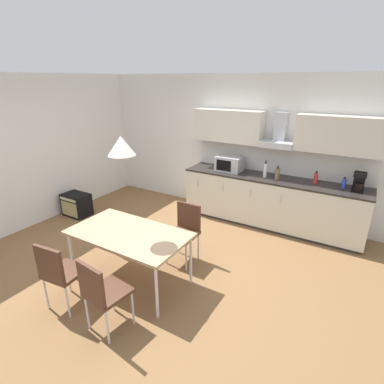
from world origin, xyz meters
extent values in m
cube|color=brown|center=(0.00, 0.00, -0.01)|extent=(8.10, 7.38, 0.02)
cube|color=silver|center=(0.00, 2.51, 1.33)|extent=(6.48, 0.10, 2.65)
cube|color=silver|center=(-2.75, 0.00, 1.33)|extent=(0.10, 5.91, 2.65)
cube|color=#333333|center=(1.05, 2.15, 0.03)|extent=(3.06, 0.58, 0.05)
cube|color=beige|center=(1.05, 2.15, 0.47)|extent=(3.18, 0.63, 0.84)
cube|color=#282321|center=(1.05, 2.15, 0.90)|extent=(3.20, 0.65, 0.03)
cube|color=silver|center=(-0.28, 1.82, 0.68)|extent=(0.01, 0.01, 0.14)
cube|color=silver|center=(0.25, 1.82, 0.68)|extent=(0.01, 0.01, 0.14)
cube|color=silver|center=(0.78, 1.82, 0.68)|extent=(0.01, 0.01, 0.14)
cube|color=silver|center=(1.31, 1.82, 0.68)|extent=(0.01, 0.01, 0.14)
cube|color=silver|center=(1.05, 2.45, 1.17)|extent=(3.18, 0.02, 0.50)
cube|color=beige|center=(0.10, 2.29, 1.73)|extent=(1.30, 0.34, 0.58)
cube|color=beige|center=(1.99, 2.29, 1.73)|extent=(1.30, 0.34, 0.58)
cube|color=#B7BABF|center=(1.05, 2.27, 1.49)|extent=(0.58, 0.40, 0.10)
cube|color=#B7BABF|center=(1.05, 2.38, 1.76)|extent=(0.20, 0.16, 0.53)
cube|color=#ADADB2|center=(0.22, 2.15, 1.06)|extent=(0.48, 0.34, 0.28)
cube|color=black|center=(0.18, 1.97, 1.06)|extent=(0.29, 0.01, 0.20)
cube|color=black|center=(2.38, 2.15, 0.93)|extent=(0.18, 0.18, 0.02)
cylinder|color=black|center=(2.38, 2.14, 1.00)|extent=(0.12, 0.12, 0.12)
cube|color=black|center=(2.38, 2.21, 1.07)|extent=(0.16, 0.08, 0.30)
cube|color=black|center=(2.38, 2.14, 1.19)|extent=(0.18, 0.16, 0.06)
cylinder|color=red|center=(1.75, 2.20, 1.00)|extent=(0.06, 0.06, 0.18)
cylinder|color=black|center=(1.75, 2.20, 1.11)|extent=(0.03, 0.03, 0.04)
cylinder|color=brown|center=(1.14, 2.09, 1.01)|extent=(0.08, 0.08, 0.19)
cylinder|color=black|center=(1.14, 2.09, 1.13)|extent=(0.03, 0.03, 0.04)
cylinder|color=blue|center=(2.18, 2.20, 0.99)|extent=(0.07, 0.07, 0.15)
cylinder|color=black|center=(2.18, 2.20, 1.09)|extent=(0.03, 0.03, 0.03)
cylinder|color=white|center=(0.92, 2.11, 1.04)|extent=(0.06, 0.06, 0.25)
cylinder|color=black|center=(0.92, 2.11, 1.19)|extent=(0.03, 0.03, 0.05)
cube|color=tan|center=(-0.01, -0.42, 0.71)|extent=(1.52, 0.85, 0.04)
cylinder|color=silver|center=(-0.71, -0.79, 0.35)|extent=(0.04, 0.04, 0.69)
cylinder|color=silver|center=(0.69, -0.79, 0.35)|extent=(0.04, 0.04, 0.69)
cylinder|color=silver|center=(-0.71, -0.06, 0.35)|extent=(0.04, 0.04, 0.69)
cylinder|color=silver|center=(0.69, -0.06, 0.35)|extent=(0.04, 0.04, 0.69)
cube|color=#4C2D1E|center=(0.33, 0.30, 0.45)|extent=(0.40, 0.40, 0.04)
cube|color=#4C2D1E|center=(0.33, 0.48, 0.67)|extent=(0.38, 0.04, 0.40)
cylinder|color=silver|center=(0.50, 0.13, 0.21)|extent=(0.02, 0.02, 0.43)
cylinder|color=silver|center=(0.16, 0.13, 0.21)|extent=(0.02, 0.02, 0.43)
cylinder|color=silver|center=(0.50, 0.47, 0.21)|extent=(0.02, 0.02, 0.43)
cylinder|color=silver|center=(0.16, 0.47, 0.21)|extent=(0.02, 0.02, 0.43)
cube|color=#4C2D1E|center=(-0.35, -1.15, 0.45)|extent=(0.44, 0.44, 0.04)
cube|color=#4C2D1E|center=(-0.34, -1.33, 0.67)|extent=(0.38, 0.08, 0.40)
cylinder|color=silver|center=(-0.54, -1.00, 0.21)|extent=(0.02, 0.02, 0.43)
cylinder|color=silver|center=(-0.20, -0.96, 0.21)|extent=(0.02, 0.02, 0.43)
cylinder|color=silver|center=(-0.51, -1.34, 0.21)|extent=(0.02, 0.02, 0.43)
cylinder|color=silver|center=(-0.17, -1.30, 0.21)|extent=(0.02, 0.02, 0.43)
cube|color=#4C2D1E|center=(0.33, -1.15, 0.45)|extent=(0.44, 0.44, 0.04)
cube|color=#4C2D1E|center=(0.31, -1.33, 0.67)|extent=(0.38, 0.08, 0.40)
cylinder|color=silver|center=(0.18, -0.96, 0.21)|extent=(0.02, 0.02, 0.43)
cylinder|color=silver|center=(0.52, -1.00, 0.21)|extent=(0.02, 0.02, 0.43)
cylinder|color=silver|center=(0.14, -1.30, 0.21)|extent=(0.02, 0.02, 0.43)
cylinder|color=silver|center=(0.48, -1.34, 0.21)|extent=(0.02, 0.02, 0.43)
cube|color=black|center=(-2.35, 0.62, 0.22)|extent=(0.52, 0.36, 0.44)
cube|color=tan|center=(-2.35, 0.43, 0.19)|extent=(0.44, 0.01, 0.29)
cube|color=beige|center=(-2.35, 0.43, 0.39)|extent=(0.44, 0.01, 0.05)
cone|color=silver|center=(-0.01, -0.42, 1.84)|extent=(0.32, 0.32, 0.22)
camera|label=1|loc=(2.40, -2.90, 2.54)|focal=28.00mm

